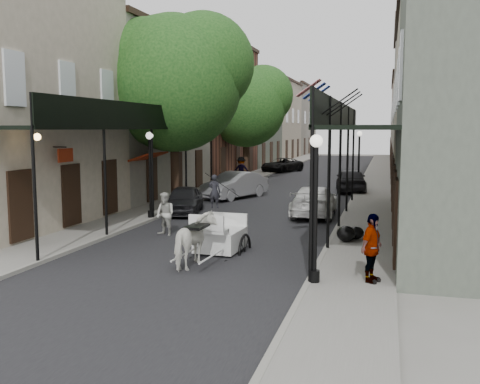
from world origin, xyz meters
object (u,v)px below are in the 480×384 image
Objects in this scene: pedestrian_sidewalk_left at (241,170)px; car_right_far at (351,180)px; car_left_far at (282,165)px; tree_near at (183,78)px; tree_far at (251,104)px; lamppost_left at (150,173)px; pedestrian_walking at (165,214)px; pedestrian_sidewalk_right at (372,248)px; car_left_mid at (235,185)px; carriage at (224,219)px; car_right_near at (314,201)px; horse at (195,241)px; lamppost_right_far at (359,160)px; lamppost_right_near at (315,206)px; car_left_near at (184,200)px.

pedestrian_sidewalk_left is 0.42× the size of car_right_far.
car_right_far reaches higher than car_left_far.
tree_far is at bearing 90.19° from tree_near.
pedestrian_walking is (1.98, -3.00, -1.24)m from lamppost_left.
car_right_far is (7.80, 8.82, -5.73)m from tree_near.
pedestrian_sidewalk_right reaches higher than car_left_mid.
tree_near reaches higher than pedestrian_sidewalk_left.
car_left_mid is (-3.27, 12.60, -0.25)m from carriage.
horse is at bearing 76.22° from car_right_near.
lamppost_left is 3.80m from pedestrian_walking.
pedestrian_sidewalk_left is at bearing 123.69° from car_left_mid.
car_left_far is (-9.08, 34.84, -0.35)m from pedestrian_sidewalk_right.
lamppost_right_far reaches higher than carriage.
lamppost_left reaches higher than pedestrian_walking.
lamppost_left is (-8.20, 8.00, 0.00)m from lamppost_right_near.
carriage is 0.56× the size of car_left_mid.
lamppost_right_far reaches higher than pedestrian_sidewalk_left.
car_left_near is (-1.23, 5.03, -0.16)m from pedestrian_walking.
car_left_mid reaches higher than car_right_near.
pedestrian_sidewalk_left is 8.12m from car_right_far.
car_left_near is at bearing 7.64° from car_right_near.
pedestrian_sidewalk_right is (1.38, 0.37, -1.06)m from lamppost_right_near.
tree_near is at bearing 91.34° from lamppost_left.
tree_far is at bearing -70.95° from car_left_far.
car_left_near is (0.89, -16.15, -5.18)m from tree_far.
carriage is at bearing -71.89° from car_left_near.
car_left_near is (-7.45, 10.03, -1.40)m from lamppost_right_near.
car_right_near reaches higher than car_left_far.
pedestrian_sidewalk_right is at bearing -41.47° from car_left_mid.
pedestrian_sidewalk_right reaches higher than car_left_near.
tree_near is 2.60× the size of lamppost_left.
lamppost_right_far is 16.98m from carriage.
car_right_near is (6.80, -1.11, -5.81)m from tree_near.
lamppost_left is 1.44× the size of carriage.
lamppost_right_far is at bearing -101.79° from car_right_near.
carriage reaches higher than car_left_far.
car_left_far is 15.93m from car_right_far.
tree_near reaches higher than pedestrian_sidewalk_right.
pedestrian_walking is at bearing -73.87° from tree_near.
pedestrian_sidewalk_left is (-8.30, 3.22, -0.99)m from lamppost_right_far.
tree_far reaches higher than carriage.
lamppost_right_far is 8.96m from pedestrian_sidewalk_left.
car_left_far is at bearing 37.46° from pedestrian_sidewalk_right.
tree_far reaches higher than pedestrian_walking.
carriage reaches higher than horse.
car_left_mid is at bearing -149.16° from lamppost_right_far.
tree_far reaches higher than lamppost_left.
pedestrian_walking is at bearing -53.40° from horse.
car_left_mid is (-3.15, 15.00, -0.02)m from horse.
lamppost_right_far is at bearing 52.04° from car_left_mid.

